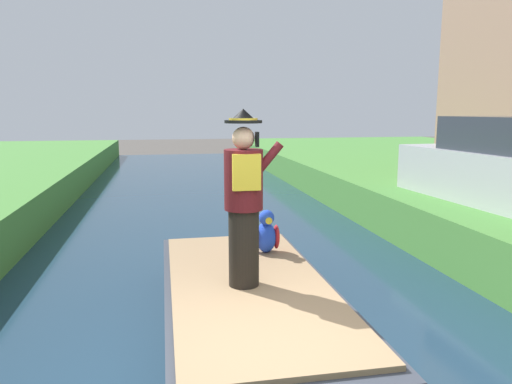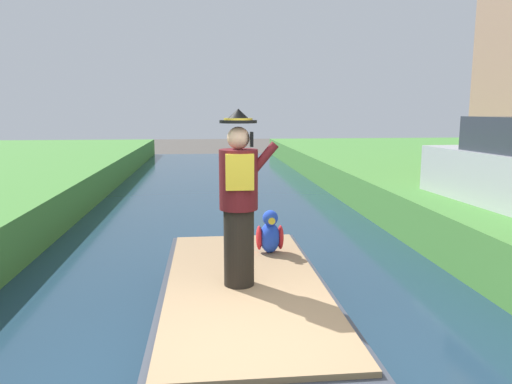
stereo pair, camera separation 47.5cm
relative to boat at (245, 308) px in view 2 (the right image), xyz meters
The scene contains 3 objects.
boat is the anchor object (origin of this frame).
person_pirate 1.24m from the boat, 123.26° to the right, with size 0.61×0.42×1.85m.
parrot_plush 1.25m from the boat, 68.19° to the left, with size 0.36×0.35×0.57m.
Camera 2 is at (-0.39, -3.50, 2.54)m, focal length 33.88 mm.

